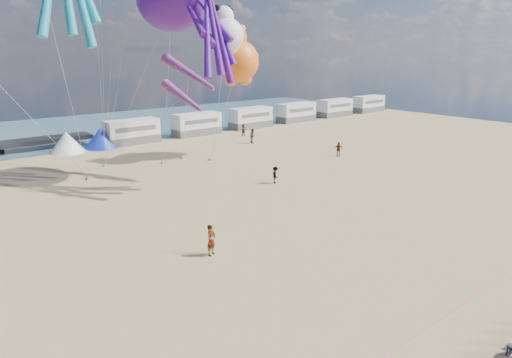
% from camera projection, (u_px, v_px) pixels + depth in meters
% --- Properties ---
extents(ground, '(120.00, 120.00, 0.00)m').
position_uv_depth(ground, '(356.00, 275.00, 23.90)').
color(ground, tan).
rests_on(ground, ground).
extents(water, '(120.00, 120.00, 0.00)m').
position_uv_depth(water, '(48.00, 132.00, 64.80)').
color(water, '#3C6474').
rests_on(water, ground).
extents(motorhome_0, '(6.60, 2.50, 3.00)m').
position_uv_depth(motorhome_0, '(132.00, 132.00, 56.90)').
color(motorhome_0, silver).
rests_on(motorhome_0, ground).
extents(motorhome_1, '(6.60, 2.50, 3.00)m').
position_uv_depth(motorhome_1, '(197.00, 124.00, 62.69)').
color(motorhome_1, silver).
rests_on(motorhome_1, ground).
extents(motorhome_2, '(6.60, 2.50, 3.00)m').
position_uv_depth(motorhome_2, '(251.00, 118.00, 68.48)').
color(motorhome_2, silver).
rests_on(motorhome_2, ground).
extents(motorhome_3, '(6.60, 2.50, 3.00)m').
position_uv_depth(motorhome_3, '(296.00, 112.00, 74.27)').
color(motorhome_3, silver).
rests_on(motorhome_3, ground).
extents(motorhome_4, '(6.60, 2.50, 3.00)m').
position_uv_depth(motorhome_4, '(335.00, 108.00, 80.07)').
color(motorhome_4, silver).
rests_on(motorhome_4, ground).
extents(motorhome_5, '(6.60, 2.50, 3.00)m').
position_uv_depth(motorhome_5, '(369.00, 104.00, 85.86)').
color(motorhome_5, silver).
rests_on(motorhome_5, ground).
extents(tent_white, '(4.00, 4.00, 2.40)m').
position_uv_depth(tent_white, '(67.00, 142.00, 52.10)').
color(tent_white, white).
rests_on(tent_white, ground).
extents(tent_blue, '(4.00, 4.00, 2.40)m').
position_uv_depth(tent_blue, '(101.00, 138.00, 54.54)').
color(tent_blue, '#1933CC').
rests_on(tent_blue, ground).
extents(rope_line, '(34.00, 0.03, 0.03)m').
position_uv_depth(rope_line, '(445.00, 316.00, 20.18)').
color(rope_line, '#F2338C').
rests_on(rope_line, ground).
extents(standing_person, '(0.79, 0.67, 1.84)m').
position_uv_depth(standing_person, '(211.00, 240.00, 26.02)').
color(standing_person, tan).
rests_on(standing_person, ground).
extents(beachgoer_1, '(0.87, 1.03, 1.79)m').
position_uv_depth(beachgoer_1, '(253.00, 136.00, 57.33)').
color(beachgoer_1, '#7F6659').
rests_on(beachgoer_1, ground).
extents(beachgoer_2, '(0.83, 0.90, 1.49)m').
position_uv_depth(beachgoer_2, '(275.00, 175.00, 40.13)').
color(beachgoer_2, '#7F6659').
rests_on(beachgoer_2, ground).
extents(beachgoer_3, '(1.20, 1.09, 1.62)m').
position_uv_depth(beachgoer_3, '(338.00, 149.00, 50.16)').
color(beachgoer_3, '#7F6659').
rests_on(beachgoer_3, ground).
extents(beachgoer_4, '(0.97, 0.49, 1.59)m').
position_uv_depth(beachgoer_4, '(244.00, 130.00, 62.22)').
color(beachgoer_4, '#7F6659').
rests_on(beachgoer_4, ground).
extents(sandbag_a, '(0.50, 0.35, 0.22)m').
position_uv_depth(sandbag_a, '(89.00, 178.00, 41.45)').
color(sandbag_a, gray).
rests_on(sandbag_a, ground).
extents(sandbag_b, '(0.50, 0.35, 0.22)m').
position_uv_depth(sandbag_b, '(164.00, 162.00, 47.25)').
color(sandbag_b, gray).
rests_on(sandbag_b, ground).
extents(sandbag_c, '(0.50, 0.35, 0.22)m').
position_uv_depth(sandbag_c, '(211.00, 159.00, 48.57)').
color(sandbag_c, gray).
rests_on(sandbag_c, ground).
extents(sandbag_d, '(0.50, 0.35, 0.22)m').
position_uv_depth(sandbag_d, '(183.00, 158.00, 49.34)').
color(sandbag_d, gray).
rests_on(sandbag_d, ground).
extents(sandbag_e, '(0.50, 0.35, 0.22)m').
position_uv_depth(sandbag_e, '(106.00, 165.00, 46.04)').
color(sandbag_e, gray).
rests_on(sandbag_e, ground).
extents(kite_panda, '(5.36, 5.24, 5.81)m').
position_uv_depth(kite_panda, '(227.00, 35.00, 45.88)').
color(kite_panda, white).
extents(kite_teddy_orange, '(5.90, 5.62, 7.55)m').
position_uv_depth(kite_teddy_orange, '(238.00, 61.00, 48.59)').
color(kite_teddy_orange, orange).
extents(windsock_mid, '(2.91, 6.06, 6.06)m').
position_uv_depth(windsock_mid, '(189.00, 73.00, 40.73)').
color(windsock_mid, red).
extents(windsock_right, '(2.34, 4.63, 4.59)m').
position_uv_depth(windsock_right, '(183.00, 97.00, 40.12)').
color(windsock_right, red).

